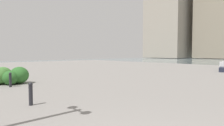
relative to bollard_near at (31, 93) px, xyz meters
The scene contains 7 objects.
building_highrise 70.90m from the bollard_near, 62.48° to the right, with size 13.77×15.59×30.31m.
bollard_near is the anchor object (origin of this frame).
bollard_mid 3.99m from the bollard_near, ahead, with size 0.13×0.13×0.71m.
shrub_low 5.73m from the bollard_near, ahead, with size 1.02×0.92×0.87m.
shrub_round 4.73m from the bollard_near, ahead, with size 0.85×0.77×0.73m.
shrub_wide 5.22m from the bollard_near, ahead, with size 1.02×0.92×0.86m.
shrub_tall 4.97m from the bollard_near, 12.76° to the right, with size 1.05×0.95×0.89m.
Camera 1 is at (-1.16, 1.63, 1.62)m, focal length 31.01 mm.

